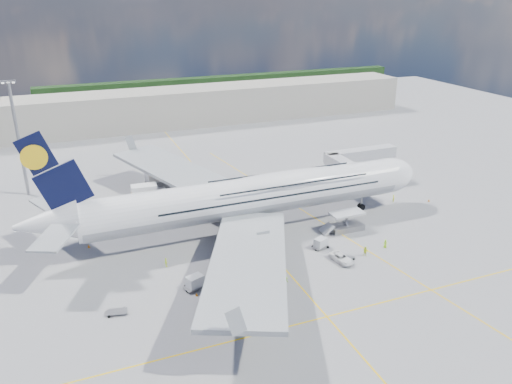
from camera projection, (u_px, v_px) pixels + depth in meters
name	position (u px, v px, depth m)	size (l,w,h in m)	color
ground	(271.00, 253.00, 87.44)	(300.00, 300.00, 0.00)	gray
taxi_line_main	(271.00, 252.00, 87.44)	(0.25, 220.00, 0.01)	yellow
taxi_line_cross	(327.00, 317.00, 70.22)	(120.00, 0.25, 0.01)	yellow
taxi_line_diag	(314.00, 218.00, 100.87)	(0.25, 100.00, 0.01)	yellow
airliner	(251.00, 196.00, 93.56)	(77.26, 79.15, 23.71)	white
jet_bridge	(355.00, 161.00, 113.16)	(18.80, 12.10, 8.50)	#B7B7BC
cargo_loader	(345.00, 224.00, 95.26)	(8.53, 3.20, 3.67)	silver
light_mast	(18.00, 138.00, 107.43)	(3.00, 0.70, 25.50)	gray
terminal	(158.00, 109.00, 166.95)	(180.00, 16.00, 12.00)	#B2AD9E
tree_line	(228.00, 85.00, 220.22)	(160.00, 6.00, 8.00)	#193814
dolly_row_a	(213.00, 277.00, 79.12)	(3.46, 1.98, 0.49)	gray
dolly_row_b	(195.00, 282.00, 76.48)	(3.82, 2.86, 2.16)	gray
dolly_row_c	(259.00, 290.00, 74.47)	(3.48, 2.10, 2.10)	gray
dolly_back	(117.00, 312.00, 70.76)	(3.14, 2.03, 0.43)	gray
dolly_nose_far	(347.00, 258.00, 84.95)	(2.85, 2.12, 0.37)	gray
dolly_nose_near	(321.00, 243.00, 88.61)	(3.39, 2.68, 1.90)	gray
baggage_tug	(225.00, 264.00, 82.58)	(2.63, 1.72, 1.51)	white
catering_truck_inner	(148.00, 195.00, 106.63)	(7.53, 3.16, 4.44)	gray
catering_truck_outer	(161.00, 180.00, 115.03)	(7.60, 4.02, 4.31)	gray
service_van	(342.00, 258.00, 84.24)	(2.22, 4.82, 1.34)	white
crew_nose	(394.00, 198.00, 108.14)	(0.58, 0.38, 1.60)	#E6F619
crew_loader	(366.00, 251.00, 85.95)	(0.87, 0.68, 1.79)	#D9F019
crew_wing	(166.00, 262.00, 82.65)	(0.94, 0.39, 1.61)	#D7F81A
crew_van	(385.00, 244.00, 88.80)	(0.77, 0.50, 1.58)	#A7FF1A
crew_tug	(286.00, 282.00, 77.12)	(1.09, 0.62, 1.68)	#90DF17
cone_nose	(429.00, 200.00, 108.54)	(0.46, 0.46, 0.58)	orange
cone_wing_left_inner	(190.00, 201.00, 108.07)	(0.49, 0.49, 0.63)	orange
cone_wing_left_outer	(172.00, 202.00, 107.89)	(0.40, 0.40, 0.51)	orange
cone_wing_right_inner	(252.00, 286.00, 76.97)	(0.46, 0.46, 0.58)	orange
cone_wing_right_outer	(197.00, 294.00, 74.93)	(0.42, 0.42, 0.53)	orange
cone_tail	(89.00, 246.00, 89.05)	(0.49, 0.49, 0.62)	orange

